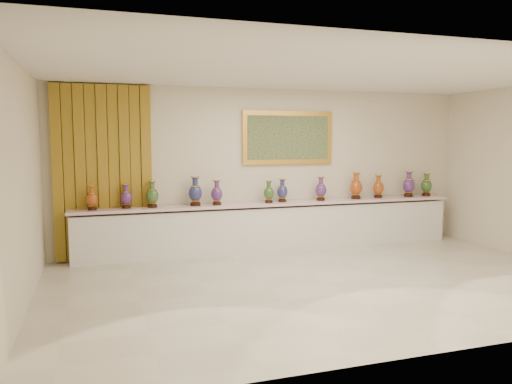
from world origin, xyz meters
TOP-DOWN VIEW (x-y plane):
  - ground at (0.00, 0.00)m, footprint 8.00×8.00m
  - room at (-2.49, 2.44)m, footprint 8.00×8.00m
  - counter at (0.00, 2.27)m, footprint 7.28×0.48m
  - vase_0 at (-3.22, 2.23)m, footprint 0.21×0.21m
  - vase_1 at (-2.67, 2.28)m, footprint 0.24×0.24m
  - vase_2 at (-2.24, 2.24)m, footprint 0.25×0.25m
  - vase_3 at (-1.49, 2.24)m, footprint 0.27×0.27m
  - vase_4 at (-1.11, 2.23)m, footprint 0.26×0.26m
  - vase_5 at (-0.13, 2.22)m, footprint 0.21×0.21m
  - vase_6 at (0.16, 2.27)m, footprint 0.24×0.24m
  - vase_7 at (0.93, 2.24)m, footprint 0.21×0.21m
  - vase_8 at (1.70, 2.26)m, footprint 0.26×0.26m
  - vase_9 at (2.21, 2.28)m, footprint 0.26×0.26m
  - vase_10 at (2.90, 2.26)m, footprint 0.30×0.30m
  - vase_11 at (3.34, 2.28)m, footprint 0.27×0.27m
  - label_card at (-2.50, 2.13)m, footprint 0.10×0.06m

SIDE VIEW (x-z plane):
  - ground at x=0.00m, z-range 0.00..0.00m
  - counter at x=0.00m, z-range -0.01..0.89m
  - label_card at x=-2.50m, z-range 0.90..0.90m
  - vase_5 at x=-0.13m, z-range 0.88..1.29m
  - vase_0 at x=-3.22m, z-range 0.88..1.29m
  - vase_1 at x=-2.67m, z-range 0.88..1.29m
  - vase_6 at x=0.16m, z-range 0.88..1.31m
  - vase_4 at x=-1.11m, z-range 0.88..1.32m
  - vase_7 at x=0.93m, z-range 0.88..1.33m
  - vase_9 at x=2.21m, z-range 0.88..1.34m
  - vase_2 at x=-2.24m, z-range 0.88..1.34m
  - vase_11 at x=3.34m, z-range 0.88..1.35m
  - vase_3 at x=-1.49m, z-range 0.87..1.39m
  - vase_8 at x=1.70m, z-range 0.87..1.39m
  - vase_10 at x=2.90m, z-range 0.87..1.39m
  - room at x=-2.49m, z-range -2.40..5.60m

